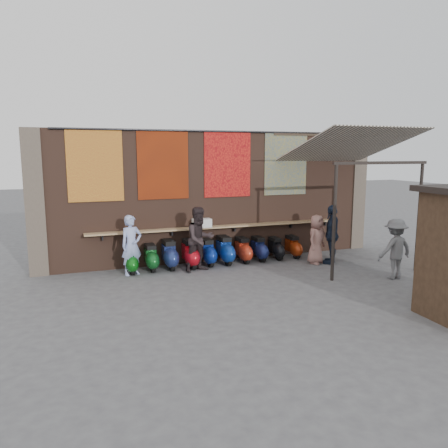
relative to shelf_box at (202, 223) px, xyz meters
name	(u,v)px	position (x,y,z in m)	size (l,w,h in m)	color
ground	(250,282)	(0.60, -2.30, -1.25)	(70.00, 70.00, 0.00)	#474749
brick_wall	(216,196)	(0.60, 0.40, 0.75)	(10.00, 0.40, 4.00)	brown
pier_left	(35,203)	(-4.60, 0.40, 0.75)	(0.50, 0.50, 4.00)	#4C4238
pier_right	(355,191)	(5.80, 0.40, 0.75)	(0.50, 0.50, 4.00)	#4C4238
eating_counter	(220,227)	(0.60, 0.03, -0.15)	(8.00, 0.32, 0.05)	#9E7A51
shelf_box	(202,223)	(0.00, 0.00, 0.00)	(0.55, 0.33, 0.25)	white
tapestry_redgold	(95,165)	(-3.00, 0.18, 1.75)	(1.50, 0.02, 2.00)	maroon
tapestry_sun	(163,165)	(-1.10, 0.18, 1.75)	(1.50, 0.02, 2.00)	red
tapestry_orange	(228,164)	(0.90, 0.18, 1.75)	(1.50, 0.02, 2.00)	red
tapestry_multi	(286,164)	(2.90, 0.18, 1.75)	(1.50, 0.02, 2.00)	navy
hang_rail	(218,131)	(0.60, 0.17, 2.73)	(0.06, 0.06, 9.50)	black
scooter_stool_0	(131,261)	(-2.19, -0.34, -0.91)	(0.33, 0.73, 0.69)	#0D5F14
scooter_stool_1	(151,258)	(-1.61, -0.25, -0.88)	(0.35, 0.79, 0.75)	#0F4F1C
scooter_stool_2	(169,255)	(-1.07, -0.25, -0.83)	(0.40, 0.88, 0.84)	navy
scooter_stool_3	(190,254)	(-0.47, -0.34, -0.84)	(0.39, 0.87, 0.82)	#AE0D18
scooter_stool_4	(208,252)	(0.10, -0.25, -0.86)	(0.37, 0.83, 0.79)	navy
scooter_stool_5	(225,250)	(0.64, -0.27, -0.83)	(0.40, 0.88, 0.84)	navy
scooter_stool_6	(243,250)	(1.23, -0.28, -0.87)	(0.36, 0.80, 0.76)	#A12915
scooter_stool_7	(259,249)	(1.78, -0.26, -0.88)	(0.35, 0.78, 0.74)	#151E50
scooter_stool_8	(276,248)	(2.37, -0.27, -0.91)	(0.33, 0.72, 0.69)	black
scooter_stool_9	(293,247)	(2.99, -0.26, -0.90)	(0.33, 0.74, 0.70)	maroon
diner_left	(132,245)	(-2.19, -0.51, -0.42)	(0.61, 0.40, 1.67)	#99AADF
diner_right	(200,239)	(-0.31, -0.80, -0.33)	(0.90, 0.70, 1.85)	#2A2022
shopper_navy	(332,234)	(3.71, -1.32, -0.35)	(1.05, 0.44, 1.80)	#151E30
shopper_grey	(395,249)	(4.37, -3.30, -0.44)	(1.05, 0.60, 1.62)	slate
shopper_tan	(316,239)	(3.27, -1.18, -0.50)	(0.73, 0.48, 1.50)	#9D6D64
awning_canvas	(348,146)	(4.10, -1.40, 2.30)	(3.20, 3.40, 0.03)	beige
awning_ledger	(319,134)	(4.10, 0.19, 2.70)	(3.30, 0.08, 0.12)	#33261C
awning_header	(381,163)	(4.10, -2.90, 1.83)	(3.00, 0.08, 0.08)	black
awning_post_left	(334,223)	(2.70, -2.90, 0.30)	(0.09, 0.09, 3.10)	black
awning_post_right	(419,217)	(5.50, -2.90, 0.30)	(0.09, 0.09, 3.10)	black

